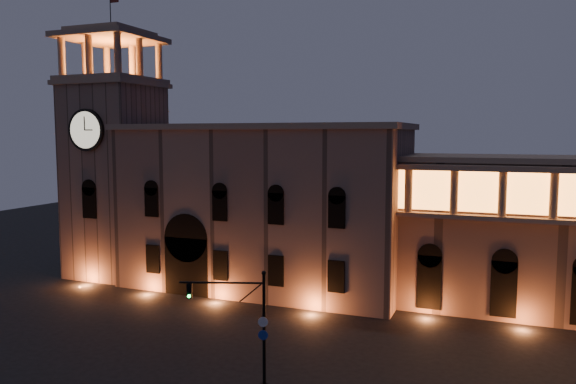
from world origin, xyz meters
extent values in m
plane|color=black|center=(0.00, 0.00, 0.00)|extent=(160.00, 160.00, 0.00)
cube|color=#826355|center=(-2.00, 22.00, 8.50)|extent=(30.00, 12.00, 17.00)
cube|color=gray|center=(-2.00, 22.00, 17.30)|extent=(30.80, 12.80, 0.60)
cube|color=black|center=(-8.00, 16.60, 3.00)|extent=(5.00, 1.40, 6.00)
cylinder|color=black|center=(-8.00, 16.60, 6.00)|extent=(5.00, 1.40, 5.00)
cube|color=orange|center=(-8.00, 16.40, 2.80)|extent=(4.20, 0.20, 5.00)
cube|color=#826355|center=(-20.50, 21.00, 11.00)|extent=(9.00, 9.00, 22.00)
cube|color=gray|center=(-20.50, 21.00, 22.25)|extent=(9.80, 9.80, 0.50)
cylinder|color=black|center=(-20.50, 16.32, 17.00)|extent=(4.60, 0.35, 4.60)
cylinder|color=beige|center=(-20.50, 16.18, 17.00)|extent=(4.00, 0.12, 4.00)
cube|color=gray|center=(-20.50, 21.00, 22.75)|extent=(9.40, 9.40, 0.50)
cube|color=orange|center=(-20.50, 21.00, 23.05)|extent=(6.80, 6.80, 0.15)
cylinder|color=gray|center=(-24.30, 17.20, 25.10)|extent=(0.76, 0.76, 4.20)
cylinder|color=gray|center=(-20.50, 17.20, 25.10)|extent=(0.76, 0.76, 4.20)
cylinder|color=gray|center=(-16.70, 17.20, 25.10)|extent=(0.76, 0.76, 4.20)
cylinder|color=gray|center=(-24.30, 24.80, 25.10)|extent=(0.76, 0.76, 4.20)
cylinder|color=gray|center=(-20.50, 24.80, 25.10)|extent=(0.76, 0.76, 4.20)
cylinder|color=gray|center=(-16.70, 24.80, 25.10)|extent=(0.76, 0.76, 4.20)
cylinder|color=gray|center=(-24.30, 21.00, 25.10)|extent=(0.76, 0.76, 4.20)
cylinder|color=gray|center=(-16.70, 21.00, 25.10)|extent=(0.76, 0.76, 4.20)
cube|color=gray|center=(-20.50, 21.00, 27.50)|extent=(9.80, 9.80, 0.60)
cube|color=gray|center=(-20.50, 21.00, 28.10)|extent=(7.50, 7.50, 0.60)
cylinder|color=black|center=(-20.50, 21.00, 30.40)|extent=(0.10, 0.10, 4.00)
cylinder|color=gray|center=(14.00, 18.50, 11.50)|extent=(0.70, 0.70, 4.00)
cylinder|color=gray|center=(18.00, 18.50, 11.50)|extent=(0.70, 0.70, 4.00)
cylinder|color=gray|center=(22.00, 18.50, 11.50)|extent=(0.70, 0.70, 4.00)
cylinder|color=gray|center=(26.00, 18.50, 11.50)|extent=(0.70, 0.70, 4.00)
cylinder|color=black|center=(8.10, -0.71, 3.81)|extent=(0.22, 0.22, 7.62)
sphere|color=black|center=(8.10, -0.71, 7.73)|extent=(0.30, 0.30, 0.30)
cylinder|color=black|center=(5.53, -1.61, 7.07)|extent=(5.17, 1.93, 0.13)
cube|color=black|center=(3.58, -2.30, 6.53)|extent=(0.41, 0.40, 0.92)
cylinder|color=#0CE53F|center=(3.64, -2.46, 6.22)|extent=(0.21, 0.15, 0.20)
cylinder|color=silver|center=(8.09, -0.87, 4.57)|extent=(0.63, 0.26, 0.65)
cylinder|color=navy|center=(8.09, -0.87, 3.70)|extent=(0.63, 0.26, 0.65)
camera|label=1|loc=(22.28, -32.72, 16.52)|focal=35.00mm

